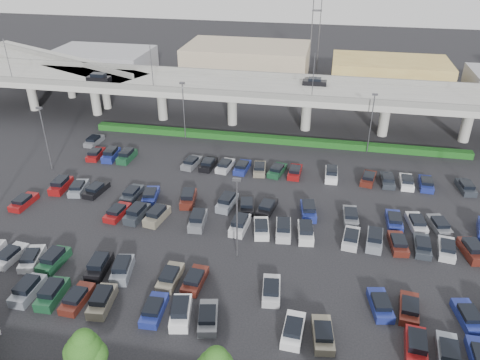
% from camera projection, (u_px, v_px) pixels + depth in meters
% --- Properties ---
extents(ground, '(280.00, 280.00, 0.00)m').
position_uv_depth(ground, '(249.00, 219.00, 61.26)').
color(ground, black).
extents(overpass, '(150.00, 13.00, 15.80)m').
position_uv_depth(overpass, '(279.00, 92.00, 85.51)').
color(overpass, gray).
rests_on(overpass, ground).
extents(on_ramp, '(50.93, 30.13, 8.80)m').
position_uv_depth(on_ramp, '(53.00, 63.00, 103.82)').
color(on_ramp, gray).
rests_on(on_ramp, ground).
extents(hedge, '(66.00, 1.60, 1.10)m').
position_uv_depth(hedge, '(274.00, 140.00, 82.52)').
color(hedge, '#133F12').
rests_on(hedge, ground).
extents(parked_cars, '(63.06, 41.58, 1.67)m').
position_uv_depth(parked_cars, '(244.00, 230.00, 57.85)').
color(parked_cars, '#4D1C14').
rests_on(parked_cars, ground).
extents(light_poles, '(66.90, 48.38, 10.30)m').
position_uv_depth(light_poles, '(221.00, 167.00, 60.69)').
color(light_poles, '#4B4B50').
rests_on(light_poles, ground).
extents(distant_buildings, '(138.00, 24.00, 9.00)m').
position_uv_depth(distant_buildings, '(346.00, 70.00, 110.60)').
color(distant_buildings, gray).
rests_on(distant_buildings, ground).
extents(comm_tower, '(2.40, 2.40, 30.00)m').
position_uv_depth(comm_tower, '(317.00, 8.00, 116.81)').
color(comm_tower, '#4B4B50').
rests_on(comm_tower, ground).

